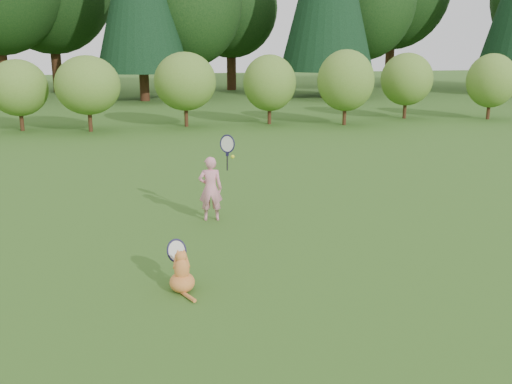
{
  "coord_description": "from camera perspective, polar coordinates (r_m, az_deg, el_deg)",
  "views": [
    {
      "loc": [
        -1.64,
        -7.95,
        3.07
      ],
      "look_at": [
        0.2,
        0.8,
        0.7
      ],
      "focal_mm": 40.0,
      "sensor_mm": 36.0,
      "label": 1
    }
  ],
  "objects": [
    {
      "name": "child",
      "position": [
        10.0,
        -4.52,
        0.49
      ],
      "size": [
        0.64,
        0.39,
        1.72
      ],
      "rotation": [
        0.0,
        0.0,
        3.02
      ],
      "color": "pink",
      "rests_on": "ground"
    },
    {
      "name": "tennis_ball",
      "position": [
        9.53,
        -2.35,
        3.55
      ],
      "size": [
        0.06,
        0.06,
        0.06
      ],
      "color": "#C5D118",
      "rests_on": "ground"
    },
    {
      "name": "cat",
      "position": [
        7.32,
        -7.46,
        -7.69
      ],
      "size": [
        0.38,
        0.76,
        0.74
      ],
      "rotation": [
        0.0,
        0.0,
        -0.03
      ],
      "color": "#C96826",
      "rests_on": "ground"
    },
    {
      "name": "shrub_row",
      "position": [
        21.08,
        -7.51,
        10.17
      ],
      "size": [
        28.0,
        3.0,
        2.8
      ],
      "primitive_type": null,
      "color": "#507725",
      "rests_on": "ground"
    },
    {
      "name": "ground",
      "position": [
        8.68,
        -0.2,
        -5.87
      ],
      "size": [
        100.0,
        100.0,
        0.0
      ],
      "primitive_type": "plane",
      "color": "#1F4A14",
      "rests_on": "ground"
    }
  ]
}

